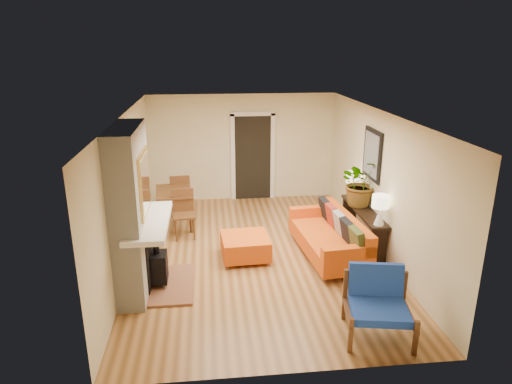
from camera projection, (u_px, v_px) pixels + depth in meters
room_shell at (270, 155)px, 10.65m from camera, size 6.50×6.50×6.50m
fireplace at (134, 215)px, 6.95m from camera, size 1.09×1.68×2.60m
sofa at (332, 236)px, 8.35m from camera, size 1.09×2.19×0.83m
ottoman at (245, 246)px, 8.25m from camera, size 0.88×0.88×0.42m
blue_chair at (378, 299)px, 6.08m from camera, size 0.99×0.98×0.90m
dining_table at (178, 197)px, 9.63m from camera, size 0.88×1.82×0.97m
console_table at (363, 217)px, 8.71m from camera, size 0.34×1.85×0.72m
lamp_near at (380, 206)px, 7.84m from camera, size 0.30×0.30×0.54m
lamp_far at (353, 182)px, 9.25m from camera, size 0.30×0.30×0.54m
houseplant at (361, 182)px, 8.75m from camera, size 0.96×0.87×0.94m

